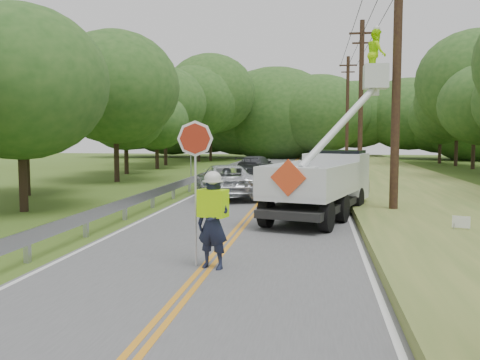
# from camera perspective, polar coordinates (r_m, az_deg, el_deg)

# --- Properties ---
(ground) EXTENTS (140.00, 140.00, 0.00)m
(ground) POSITION_cam_1_polar(r_m,az_deg,el_deg) (10.35, -5.00, -11.16)
(ground) COLOR #3E5718
(ground) RESTS_ON ground
(road) EXTENTS (7.20, 96.00, 0.03)m
(road) POSITION_cam_1_polar(r_m,az_deg,el_deg) (23.95, 2.82, -1.93)
(road) COLOR #535356
(road) RESTS_ON ground
(guardrail) EXTENTS (0.18, 48.00, 0.77)m
(guardrail) POSITION_cam_1_polar(r_m,az_deg,el_deg) (25.48, -6.00, -0.31)
(guardrail) COLOR #A4A5AD
(guardrail) RESTS_ON ground
(utility_poles) EXTENTS (1.60, 43.30, 10.00)m
(utility_poles) POSITION_cam_1_polar(r_m,az_deg,el_deg) (26.92, 14.34, 9.89)
(utility_poles) COLOR black
(utility_poles) RESTS_ON ground
(tall_grass_verge) EXTENTS (7.00, 96.00, 0.30)m
(tall_grass_verge) POSITION_cam_1_polar(r_m,az_deg,el_deg) (24.29, 19.74, -1.78)
(tall_grass_verge) COLOR #506B2E
(tall_grass_verge) RESTS_ON ground
(treeline_left) EXTENTS (11.52, 54.41, 12.03)m
(treeline_left) POSITION_cam_1_polar(r_m,az_deg,el_deg) (45.05, -8.11, 8.95)
(treeline_left) COLOR #332319
(treeline_left) RESTS_ON ground
(treeline_horizon) EXTENTS (57.50, 15.41, 12.64)m
(treeline_horizon) POSITION_cam_1_polar(r_m,az_deg,el_deg) (65.74, 7.89, 7.17)
(treeline_horizon) COLOR #264E1C
(treeline_horizon) RESTS_ON ground
(flagger) EXTENTS (1.21, 0.64, 3.16)m
(flagger) POSITION_cam_1_polar(r_m,az_deg,el_deg) (11.09, -3.04, -4.01)
(flagger) COLOR #191E33
(flagger) RESTS_ON road
(bucket_truck) EXTENTS (4.25, 6.88, 6.47)m
(bucket_truck) POSITION_cam_1_polar(r_m,az_deg,el_deg) (18.87, 9.86, 0.69)
(bucket_truck) COLOR black
(bucket_truck) RESTS_ON road
(suv_silver) EXTENTS (3.91, 5.94, 1.52)m
(suv_silver) POSITION_cam_1_polar(r_m,az_deg,el_deg) (23.85, -1.58, -0.10)
(suv_silver) COLOR silver
(suv_silver) RESTS_ON road
(suv_darkgrey) EXTENTS (2.73, 5.04, 1.39)m
(suv_darkgrey) POSITION_cam_1_polar(r_m,az_deg,el_deg) (37.23, 1.84, 1.60)
(suv_darkgrey) COLOR #3A3C41
(suv_darkgrey) RESTS_ON road
(stop_sign_permanent) EXTENTS (0.44, 0.28, 2.34)m
(stop_sign_permanent) POSITION_cam_1_polar(r_m,az_deg,el_deg) (30.46, -5.42, 2.40)
(stop_sign_permanent) COLOR #A4A5AD
(stop_sign_permanent) RESTS_ON ground
(yard_sign) EXTENTS (0.45, 0.18, 0.67)m
(yard_sign) POSITION_cam_1_polar(r_m,az_deg,el_deg) (15.44, 23.11, -4.37)
(yard_sign) COLOR white
(yard_sign) RESTS_ON ground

